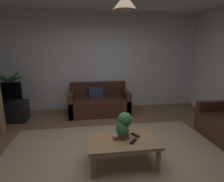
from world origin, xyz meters
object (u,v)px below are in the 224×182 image
(remote_on_table_0, at_px, (135,135))
(remote_on_table_1, at_px, (133,141))
(book_on_table_1, at_px, (117,137))
(tv_stand, at_px, (8,111))
(pendant_lamp, at_px, (125,2))
(potted_plant_on_table, at_px, (123,125))
(book_on_table_2, at_px, (117,135))
(coffee_table, at_px, (123,143))
(potted_palm_corner, at_px, (11,93))
(book_on_table_0, at_px, (117,138))
(tv, at_px, (5,92))
(couch_under_window, at_px, (99,103))

(remote_on_table_0, bearing_deg, remote_on_table_1, 38.34)
(book_on_table_1, xyz_separation_m, remote_on_table_0, (0.30, 0.06, -0.02))
(tv_stand, relative_size, pendant_lamp, 1.68)
(potted_plant_on_table, bearing_deg, book_on_table_2, -165.90)
(book_on_table_2, xyz_separation_m, remote_on_table_0, (0.30, 0.06, -0.05))
(coffee_table, distance_m, potted_palm_corner, 3.61)
(book_on_table_1, relative_size, book_on_table_2, 1.01)
(book_on_table_2, height_order, potted_plant_on_table, potted_plant_on_table)
(coffee_table, height_order, remote_on_table_1, remote_on_table_1)
(book_on_table_0, height_order, potted_palm_corner, potted_palm_corner)
(book_on_table_1, relative_size, potted_plant_on_table, 0.30)
(tv, height_order, pendant_lamp, pendant_lamp)
(couch_under_window, height_order, coffee_table, couch_under_window)
(book_on_table_2, bearing_deg, potted_palm_corner, 133.34)
(couch_under_window, height_order, book_on_table_0, couch_under_window)
(pendant_lamp, bearing_deg, potted_palm_corner, 133.92)
(coffee_table, bearing_deg, pendant_lamp, -45.00)
(coffee_table, height_order, book_on_table_0, book_on_table_0)
(couch_under_window, relative_size, remote_on_table_1, 9.92)
(book_on_table_1, relative_size, tv, 0.15)
(book_on_table_0, distance_m, book_on_table_1, 0.02)
(book_on_table_1, bearing_deg, tv_stand, 138.99)
(remote_on_table_0, relative_size, potted_plant_on_table, 0.40)
(book_on_table_2, relative_size, remote_on_table_0, 0.74)
(couch_under_window, xyz_separation_m, book_on_table_2, (0.10, -2.30, 0.19))
(book_on_table_0, xyz_separation_m, tv_stand, (-2.35, 2.04, -0.17))
(remote_on_table_1, height_order, potted_palm_corner, potted_palm_corner)
(book_on_table_0, xyz_separation_m, tv, (-2.35, 2.02, 0.33))
(couch_under_window, bearing_deg, book_on_table_2, -87.53)
(book_on_table_2, bearing_deg, coffee_table, -22.05)
(couch_under_window, xyz_separation_m, remote_on_table_0, (0.40, -2.24, 0.15))
(book_on_table_2, distance_m, remote_on_table_1, 0.26)
(couch_under_window, bearing_deg, remote_on_table_0, -79.90)
(potted_plant_on_table, bearing_deg, coffee_table, -106.43)
(tv_stand, bearing_deg, remote_on_table_0, -36.82)
(tv_stand, xyz_separation_m, tv, (-0.00, -0.02, 0.50))
(book_on_table_0, bearing_deg, book_on_table_2, -8.32)
(coffee_table, bearing_deg, book_on_table_1, 160.47)
(book_on_table_0, xyz_separation_m, book_on_table_2, (0.00, -0.00, 0.05))
(remote_on_table_1, bearing_deg, coffee_table, -174.40)
(book_on_table_1, distance_m, remote_on_table_1, 0.25)
(book_on_table_1, bearing_deg, tv, 139.29)
(couch_under_window, height_order, tv, tv)
(coffee_table, xyz_separation_m, book_on_table_0, (-0.08, 0.03, 0.08))
(coffee_table, bearing_deg, potted_palm_corner, 133.92)
(tv, bearing_deg, book_on_table_1, -40.71)
(book_on_table_2, distance_m, potted_palm_corner, 3.53)
(remote_on_table_1, bearing_deg, book_on_table_0, -170.15)
(remote_on_table_0, height_order, tv, tv)
(book_on_table_0, bearing_deg, couch_under_window, 92.45)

